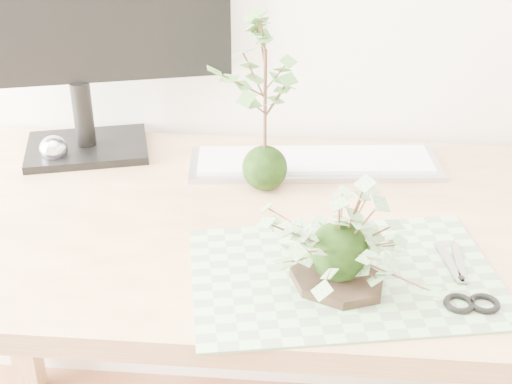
# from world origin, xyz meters

# --- Properties ---
(desk) EXTENTS (1.60, 0.70, 0.74)m
(desk) POSITION_xyz_m (0.10, 1.23, 0.65)
(desk) COLOR tan
(desk) RESTS_ON ground_plane
(cutting_mat) EXTENTS (0.52, 0.40, 0.00)m
(cutting_mat) POSITION_xyz_m (0.15, 1.06, 0.74)
(cutting_mat) COLOR slate
(cutting_mat) RESTS_ON desk
(stone_dish) EXTENTS (0.20, 0.20, 0.01)m
(stone_dish) POSITION_xyz_m (0.13, 1.03, 0.75)
(stone_dish) COLOR black
(stone_dish) RESTS_ON cutting_mat
(ivy_kokedama) EXTENTS (0.31, 0.31, 0.18)m
(ivy_kokedama) POSITION_xyz_m (0.13, 1.03, 0.85)
(ivy_kokedama) COLOR black
(ivy_kokedama) RESTS_ON stone_dish
(maple_kokedama) EXTENTS (0.21, 0.21, 0.36)m
(maple_kokedama) POSITION_xyz_m (-0.00, 1.34, 0.99)
(maple_kokedama) COLOR black
(maple_kokedama) RESTS_ON desk
(keyboard) EXTENTS (0.52, 0.20, 0.02)m
(keyboard) POSITION_xyz_m (0.09, 1.44, 0.75)
(keyboard) COLOR #A8A8B3
(keyboard) RESTS_ON desk
(monitor) EXTENTS (0.61, 0.24, 0.55)m
(monitor) POSITION_xyz_m (-0.39, 1.48, 1.06)
(monitor) COLOR black
(monitor) RESTS_ON desk
(foil_ball) EXTENTS (0.06, 0.06, 0.06)m
(foil_ball) POSITION_xyz_m (-0.44, 1.42, 0.77)
(foil_ball) COLOR white
(foil_ball) RESTS_ON desk
(scissors) EXTENTS (0.09, 0.19, 0.01)m
(scissors) POSITION_xyz_m (0.32, 1.02, 0.75)
(scissors) COLOR gray
(scissors) RESTS_ON cutting_mat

